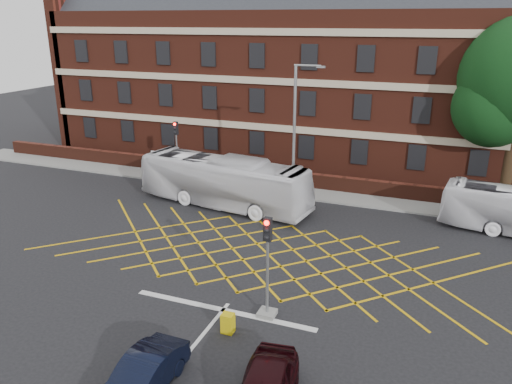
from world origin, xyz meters
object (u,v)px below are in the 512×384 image
(street_lamp, at_px, (294,161))
(car_navy, at_px, (142,376))
(traffic_light_near, at_px, (267,277))
(direction_signs, at_px, (158,161))
(bus_left, at_px, (224,182))
(utility_cabinet, at_px, (228,323))
(traffic_light_far, at_px, (177,155))

(street_lamp, bearing_deg, car_navy, -88.40)
(traffic_light_near, distance_m, direction_signs, 19.92)
(direction_signs, bearing_deg, bus_left, -26.29)
(car_navy, bearing_deg, direction_signs, 121.31)
(street_lamp, xyz_separation_m, direction_signs, (-11.16, 2.00, -1.67))
(car_navy, bearing_deg, street_lamp, 92.53)
(utility_cabinet, bearing_deg, traffic_light_far, 124.92)
(traffic_light_far, xyz_separation_m, utility_cabinet, (11.62, -16.65, -1.37))
(traffic_light_near, relative_size, traffic_light_far, 1.00)
(car_navy, distance_m, direction_signs, 23.08)
(bus_left, relative_size, direction_signs, 5.24)
(traffic_light_far, xyz_separation_m, direction_signs, (-1.22, -0.73, -0.39))
(direction_signs, bearing_deg, traffic_light_far, 31.04)
(traffic_light_near, relative_size, direction_signs, 1.94)
(bus_left, height_order, traffic_light_near, traffic_light_near)
(bus_left, bearing_deg, traffic_light_far, 62.60)
(bus_left, bearing_deg, street_lamp, -62.49)
(direction_signs, distance_m, utility_cabinet, 20.47)
(car_navy, distance_m, traffic_light_far, 23.15)
(traffic_light_near, bearing_deg, bus_left, 122.37)
(traffic_light_near, bearing_deg, car_navy, -111.40)
(traffic_light_far, bearing_deg, utility_cabinet, -55.08)
(bus_left, height_order, utility_cabinet, bus_left)
(direction_signs, height_order, utility_cabinet, direction_signs)
(traffic_light_near, xyz_separation_m, street_lamp, (-2.69, 12.32, 1.29))
(bus_left, distance_m, traffic_light_far, 7.09)
(traffic_light_far, distance_m, street_lamp, 10.39)
(street_lamp, height_order, direction_signs, street_lamp)
(bus_left, relative_size, street_lamp, 1.30)
(traffic_light_far, distance_m, direction_signs, 1.47)
(traffic_light_far, xyz_separation_m, street_lamp, (9.94, -2.73, 1.29))
(bus_left, xyz_separation_m, street_lamp, (4.21, 1.44, 1.44))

